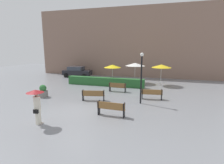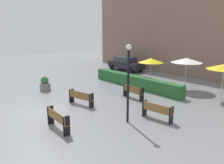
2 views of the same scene
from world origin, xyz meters
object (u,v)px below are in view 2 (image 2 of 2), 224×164
Objects in this scene: planter_pot at (45,84)px; lamp_post at (128,76)px; patio_umbrella_yellow_far at (224,67)px; bench_far_right at (157,110)px; bench_near_right at (57,118)px; bench_mid_center at (81,97)px; bench_back_row at (133,91)px; patio_umbrella_yellow at (151,61)px; patio_umbrella_white at (187,60)px; parked_car at (126,64)px.

lamp_post is at bearing 4.13° from planter_pot.
bench_far_right is at bearing -95.47° from patio_umbrella_yellow_far.
lamp_post is at bearing -100.32° from patio_umbrella_yellow_far.
bench_mid_center is at bearing 130.23° from bench_near_right.
bench_back_row is 3.68m from bench_mid_center.
bench_far_right is 0.76× the size of patio_umbrella_yellow.
bench_mid_center is 1.07× the size of bench_far_right.
planter_pot is at bearing -119.96° from patio_umbrella_yellow.
planter_pot is 11.13m from patio_umbrella_white.
bench_back_row is at bearing -41.09° from parked_car.
patio_umbrella_yellow is (-5.08, 5.39, 1.63)m from bench_far_right.
patio_umbrella_yellow_far is at bearing -9.47° from patio_umbrella_white.
bench_near_right is at bearing -88.59° from patio_umbrella_white.
patio_umbrella_yellow reaches higher than bench_far_right.
bench_back_row is at bearing -100.98° from patio_umbrella_white.
parked_car reaches higher than bench_back_row.
patio_umbrella_white is at bearing 75.87° from bench_mid_center.
bench_near_right is at bearing -55.05° from parked_car.
patio_umbrella_white is (-1.76, 7.99, -0.11)m from lamp_post.
bench_near_right is 3.98m from lamp_post.
planter_pot reaches higher than bench_far_right.
bench_back_row is 0.98× the size of bench_far_right.
lamp_post is at bearing -49.04° from bench_back_row.
parked_car is (-6.99, 10.59, 0.30)m from bench_mid_center.
patio_umbrella_white reaches higher than bench_mid_center.
patio_umbrella_yellow is at bearing 113.60° from bench_back_row.
patio_umbrella_yellow_far reaches higher than bench_back_row.
planter_pot reaches higher than bench_mid_center.
planter_pot is (-4.71, -0.24, -0.03)m from bench_mid_center.
bench_back_row is 0.43× the size of lamp_post.
parked_car is at bearing 142.79° from bench_far_right.
planter_pot is (-9.35, -2.01, -0.03)m from bench_far_right.
bench_near_right is 11.32m from patio_umbrella_white.
bench_far_right is at bearing 12.12° from planter_pot.
planter_pot is 0.46× the size of patio_umbrella_yellow_far.
lamp_post is at bearing -57.59° from patio_umbrella_yellow.
patio_umbrella_white is 9.48m from parked_car.
patio_umbrella_white is 3.16m from patio_umbrella_yellow_far.
parked_car is at bearing 136.72° from lamp_post.
patio_umbrella_white reaches higher than bench_back_row.
lamp_post is at bearing -43.28° from parked_car.
patio_umbrella_white is at bearing 25.33° from patio_umbrella_yellow.
planter_pot is 0.48× the size of patio_umbrella_yellow.
patio_umbrella_yellow_far is (4.06, 4.35, 1.74)m from bench_back_row.
bench_back_row is at bearing -66.40° from patio_umbrella_yellow.
patio_umbrella_white reaches higher than patio_umbrella_yellow_far.
bench_far_right is (4.64, 1.76, 0.00)m from bench_mid_center.
patio_umbrella_yellow_far is (5.66, 0.69, 0.11)m from patio_umbrella_yellow.
bench_mid_center is 4.96m from bench_far_right.
patio_umbrella_white reaches higher than bench_far_right.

